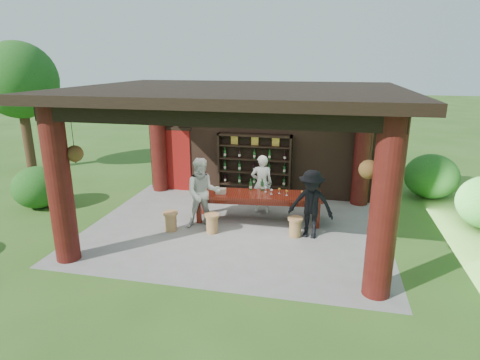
% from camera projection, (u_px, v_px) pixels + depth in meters
% --- Properties ---
extents(ground, '(90.00, 90.00, 0.00)m').
position_uv_depth(ground, '(237.00, 228.00, 10.21)').
color(ground, '#2D5119').
rests_on(ground, ground).
extents(pavilion, '(7.50, 6.00, 3.60)m').
position_uv_depth(pavilion, '(240.00, 142.00, 10.01)').
color(pavilion, slate).
rests_on(pavilion, ground).
extents(wine_shelf, '(2.25, 0.34, 1.98)m').
position_uv_depth(wine_shelf, '(254.00, 166.00, 12.22)').
color(wine_shelf, black).
rests_on(wine_shelf, ground).
extents(tasting_table, '(3.36, 1.19, 0.75)m').
position_uv_depth(tasting_table, '(258.00, 198.00, 10.50)').
color(tasting_table, '#59170C').
rests_on(tasting_table, ground).
extents(stool_near_left, '(0.37, 0.37, 0.48)m').
position_uv_depth(stool_near_left, '(212.00, 223.00, 9.85)').
color(stool_near_left, olive).
rests_on(stool_near_left, ground).
extents(stool_near_right, '(0.36, 0.36, 0.48)m').
position_uv_depth(stool_near_right, '(295.00, 227.00, 9.64)').
color(stool_near_right, olive).
rests_on(stool_near_right, ground).
extents(stool_far_left, '(0.37, 0.37, 0.49)m').
position_uv_depth(stool_far_left, '(171.00, 221.00, 9.97)').
color(stool_far_left, olive).
rests_on(stool_far_left, ground).
extents(host, '(0.67, 0.51, 1.63)m').
position_uv_depth(host, '(262.00, 184.00, 11.08)').
color(host, white).
rests_on(host, ground).
extents(guest_woman, '(1.06, 0.95, 1.80)m').
position_uv_depth(guest_woman, '(203.00, 193.00, 10.02)').
color(guest_woman, beige).
rests_on(guest_woman, ground).
extents(guest_man, '(1.15, 0.77, 1.66)m').
position_uv_depth(guest_man, '(311.00, 204.00, 9.46)').
color(guest_man, black).
rests_on(guest_man, ground).
extents(table_bottles, '(0.39, 0.18, 0.31)m').
position_uv_depth(table_bottles, '(258.00, 184.00, 10.73)').
color(table_bottles, '#194C1E').
rests_on(table_bottles, tasting_table).
extents(table_glasses, '(1.03, 0.23, 0.15)m').
position_uv_depth(table_glasses, '(281.00, 191.00, 10.40)').
color(table_glasses, silver).
rests_on(table_glasses, tasting_table).
extents(napkin_basket, '(0.28, 0.21, 0.14)m').
position_uv_depth(napkin_basket, '(221.00, 191.00, 10.45)').
color(napkin_basket, '#BF6672').
rests_on(napkin_basket, tasting_table).
extents(shrubs, '(15.95, 8.85, 1.36)m').
position_uv_depth(shrubs, '(342.00, 206.00, 10.12)').
color(shrubs, '#194C14').
rests_on(shrubs, ground).
extents(trees, '(21.74, 9.50, 4.80)m').
position_uv_depth(trees, '(385.00, 92.00, 9.57)').
color(trees, '#3F2819').
rests_on(trees, ground).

